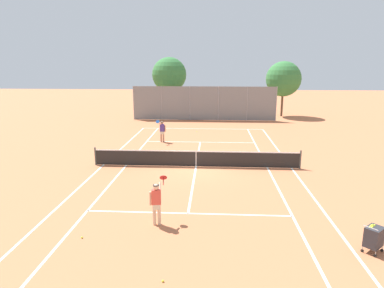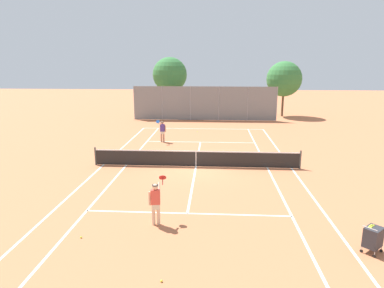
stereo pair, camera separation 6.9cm
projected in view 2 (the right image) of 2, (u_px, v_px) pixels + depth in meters
The scene contains 15 objects.
ground_plane at pixel (196, 167), 19.93m from camera, with size 120.00×120.00×0.00m, color #C67047.
court_line_markings at pixel (196, 167), 19.93m from camera, with size 11.10×23.90×0.01m.
tennis_net at pixel (196, 158), 19.82m from camera, with size 12.00×0.10×1.07m.
ball_cart at pixel (373, 237), 10.78m from camera, with size 0.77×0.77×0.96m.
player_near_side at pixel (156, 201), 12.59m from camera, with size 0.60×0.78×1.77m.
player_far_left at pixel (162, 130), 26.00m from camera, with size 0.65×0.75×1.77m.
loose_tennis_ball_0 at pixel (197, 132), 30.04m from camera, with size 0.07×0.07×0.07m, color #D1DB33.
loose_tennis_ball_1 at pixel (81, 237), 11.77m from camera, with size 0.07×0.07×0.07m, color #D1DB33.
loose_tennis_ball_2 at pixel (247, 131), 30.23m from camera, with size 0.07×0.07×0.07m, color #D1DB33.
loose_tennis_ball_3 at pixel (159, 161), 20.92m from camera, with size 0.07×0.07×0.07m, color #D1DB33.
loose_tennis_ball_4 at pixel (161, 130), 30.79m from camera, with size 0.07×0.07×0.07m, color #D1DB33.
loose_tennis_ball_5 at pixel (161, 281), 9.41m from camera, with size 0.07×0.07×0.07m, color #D1DB33.
back_fence at pixel (205, 103), 35.86m from camera, with size 15.05×0.08×3.56m.
tree_behind_left at pixel (170, 76), 38.94m from camera, with size 3.90×3.90×6.58m.
tree_behind_right at pixel (285, 80), 38.00m from camera, with size 3.89×3.89×6.13m.
Camera 2 is at (1.01, -19.07, 5.87)m, focal length 32.00 mm.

